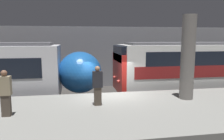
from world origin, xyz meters
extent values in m
plane|color=#33302D|center=(0.00, 0.00, 0.00)|extent=(120.00, 120.00, 0.00)
cube|color=slate|center=(0.00, -2.49, 0.56)|extent=(40.00, 4.98, 1.13)
cube|color=gray|center=(0.00, 6.53, 2.29)|extent=(50.00, 0.15, 4.57)
cylinder|color=slate|center=(3.01, -1.58, 2.90)|extent=(0.58, 0.58, 3.55)
ellipsoid|color=#195199|center=(-1.42, 2.20, 1.81)|extent=(2.42, 2.65, 2.31)
sphere|color=#F2EFCC|center=(-0.47, 2.20, 1.40)|extent=(0.20, 0.20, 0.20)
cube|color=red|center=(0.82, 2.20, 1.73)|extent=(0.25, 2.82, 2.20)
cube|color=black|center=(0.82, 2.20, 2.83)|extent=(0.25, 2.53, 0.88)
sphere|color=#EA4C42|center=(0.66, 1.55, 1.34)|extent=(0.18, 0.18, 0.18)
sphere|color=#EA4C42|center=(0.66, 2.84, 1.34)|extent=(0.18, 0.18, 0.18)
cube|color=#473D33|center=(-3.97, -2.58, 1.49)|extent=(0.28, 0.20, 0.72)
cube|color=gray|center=(-3.97, -2.58, 2.17)|extent=(0.38, 0.24, 0.63)
sphere|color=brown|center=(-3.97, -2.58, 2.58)|extent=(0.20, 0.20, 0.20)
cube|color=#473D33|center=(-0.84, -1.88, 1.48)|extent=(0.28, 0.20, 0.71)
cube|color=#232328|center=(-0.84, -1.88, 2.15)|extent=(0.38, 0.24, 0.62)
sphere|color=#9E7051|center=(-0.84, -1.88, 2.56)|extent=(0.20, 0.20, 0.20)
camera|label=1|loc=(-1.66, -10.07, 3.71)|focal=35.00mm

